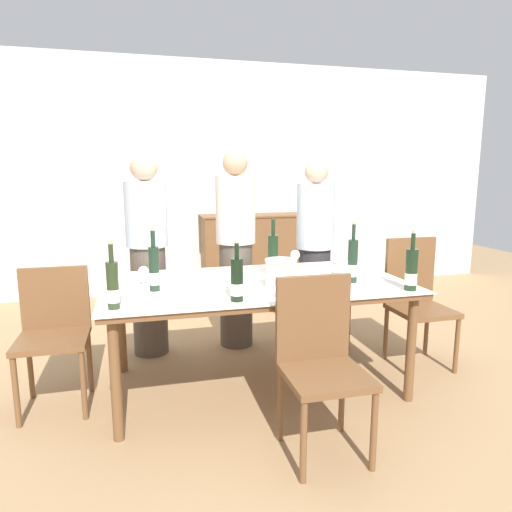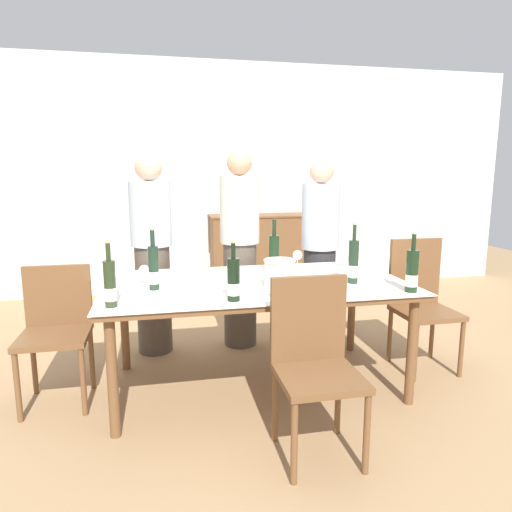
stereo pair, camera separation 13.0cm
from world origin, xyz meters
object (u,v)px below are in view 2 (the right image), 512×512
object	(u,v)px
wine_bottle_0	(353,263)
wine_bottle_4	(274,257)
wine_bottle_1	(154,268)
person_guest_left	(240,250)
wine_glass_2	(144,271)
chair_near_front	(314,354)
ice_bucket	(280,273)
wine_bottle_3	(412,272)
wine_glass_1	(298,256)
chair_left_end	(56,324)
wine_glass_0	(277,283)
person_host	(152,255)
wine_glass_3	(344,256)
chair_right_end	(420,296)
person_guest_right	(320,251)
wine_bottle_5	(110,285)
sideboard_cabinet	(271,253)
dining_table	(256,290)
wine_bottle_2	(234,281)

from	to	relation	value
wine_bottle_0	wine_bottle_4	size ratio (longest dim) A/B	0.99
wine_bottle_1	wine_bottle_4	xyz separation A→B (m)	(0.83, 0.19, 0.01)
person_guest_left	wine_bottle_4	bearing A→B (deg)	-79.08
wine_glass_2	chair_near_front	world-z (taller)	chair_near_front
ice_bucket	wine_bottle_3	size ratio (longest dim) A/B	0.54
ice_bucket	wine_glass_1	distance (m)	0.59
chair_left_end	wine_glass_0	bearing A→B (deg)	-21.73
wine_glass_0	person_host	distance (m)	1.44
ice_bucket	person_guest_left	distance (m)	1.00
wine_glass_1	wine_glass_3	size ratio (longest dim) A/B	1.21
ice_bucket	wine_glass_3	bearing A→B (deg)	40.33
chair_right_end	person_host	xyz separation A→B (m)	(-2.00, 0.70, 0.27)
wine_glass_0	chair_left_end	world-z (taller)	wine_glass_0
wine_bottle_1	wine_glass_0	distance (m)	0.81
ice_bucket	person_guest_right	distance (m)	1.19
wine_bottle_5	sideboard_cabinet	bearing A→B (deg)	60.73
person_host	chair_near_front	bearing A→B (deg)	-61.92
wine_bottle_4	wine_glass_3	distance (m)	0.68
wine_bottle_3	wine_bottle_4	distance (m)	0.94
wine_bottle_5	chair_left_end	distance (m)	0.72
person_host	person_guest_right	xyz separation A→B (m)	(1.45, 0.02, -0.02)
wine_bottle_4	chair_near_front	bearing A→B (deg)	-90.76
dining_table	person_host	distance (m)	1.06
wine_bottle_2	person_host	bearing A→B (deg)	111.45
person_guest_left	wine_glass_1	bearing A→B (deg)	-52.67
wine_glass_0	chair_near_front	world-z (taller)	chair_near_front
dining_table	wine_bottle_4	distance (m)	0.29
wine_glass_1	ice_bucket	bearing A→B (deg)	-118.11
wine_bottle_2	wine_bottle_4	world-z (taller)	wine_bottle_4
wine_glass_1	chair_right_end	size ratio (longest dim) A/B	0.15
ice_bucket	wine_glass_3	distance (m)	0.88
wine_bottle_0	person_guest_right	size ratio (longest dim) A/B	0.26
wine_bottle_2	person_guest_left	bearing A→B (deg)	78.43
wine_glass_0	wine_bottle_2	bearing A→B (deg)	172.56
dining_table	wine_glass_2	bearing A→B (deg)	173.74
wine_bottle_3	dining_table	bearing A→B (deg)	153.25
wine_bottle_1	wine_bottle_5	distance (m)	0.41
wine_bottle_3	chair_right_end	distance (m)	0.75
wine_bottle_1	person_guest_left	xyz separation A→B (m)	(0.70, 0.86, -0.05)
wine_bottle_0	wine_bottle_3	distance (m)	0.39
chair_left_end	chair_near_front	size ratio (longest dim) A/B	0.94
wine_bottle_3	wine_glass_2	bearing A→B (deg)	161.97
wine_bottle_1	person_host	xyz separation A→B (m)	(-0.02, 0.85, -0.07)
wine_bottle_1	person_guest_right	xyz separation A→B (m)	(1.42, 0.88, -0.09)
wine_bottle_0	chair_near_front	world-z (taller)	wine_bottle_0
wine_bottle_3	wine_bottle_2	bearing A→B (deg)	178.40
chair_right_end	ice_bucket	bearing A→B (deg)	-166.47
wine_bottle_2	wine_glass_0	world-z (taller)	wine_bottle_2
wine_bottle_1	wine_bottle_4	world-z (taller)	wine_bottle_4
wine_bottle_0	chair_right_end	world-z (taller)	wine_bottle_0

